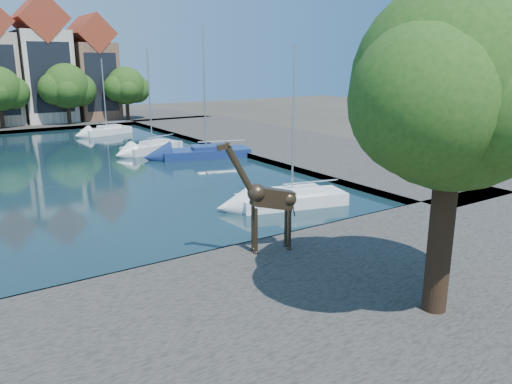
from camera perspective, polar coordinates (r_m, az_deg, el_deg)
ground at (r=21.27m, az=-14.33°, el=-9.74°), size 160.00×160.00×0.00m
water_basin at (r=43.75m, az=-24.96°, el=2.04°), size 38.00×50.00×0.08m
near_quay at (r=15.45m, az=-5.16°, el=-18.29°), size 50.00×14.00×0.50m
right_quay at (r=53.26m, az=2.58°, el=5.71°), size 14.00×52.00×0.50m
plane_tree at (r=16.63m, az=22.03°, el=10.30°), size 8.32×6.40×10.62m
townhouse_east_mid at (r=75.86m, az=-23.16°, el=13.24°), size 6.43×9.18×16.65m
townhouse_east_end at (r=77.38m, az=-18.26°, el=12.94°), size 5.44×9.18×14.43m
far_tree_east at (r=70.90m, az=-20.77°, el=11.11°), size 7.54×5.80×7.84m
far_tree_far_east at (r=73.14m, az=-14.56°, el=11.54°), size 6.76×5.20×7.36m
giraffe_statue at (r=21.54m, az=1.23°, el=-0.69°), size 3.40×1.25×4.92m
sailboat_right_a at (r=30.46m, az=4.13°, el=-0.51°), size 6.97×3.87×9.47m
sailboat_right_b at (r=45.86m, az=-5.74°, el=4.69°), size 8.32×4.86×11.55m
sailboat_right_c at (r=49.46m, az=-11.77°, el=5.18°), size 6.49×4.11×9.59m
sailboat_right_d at (r=62.72m, az=-16.69°, el=6.85°), size 6.18×3.60×8.80m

